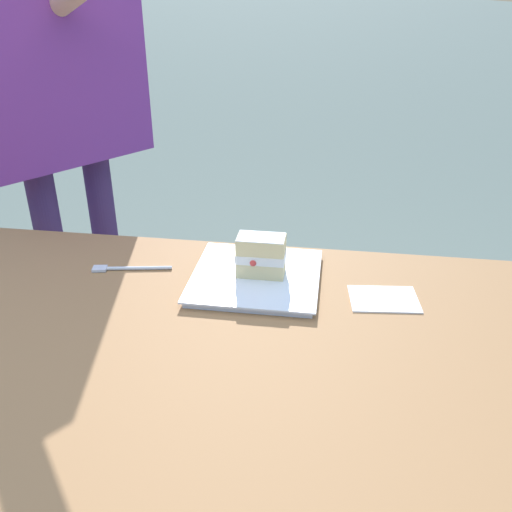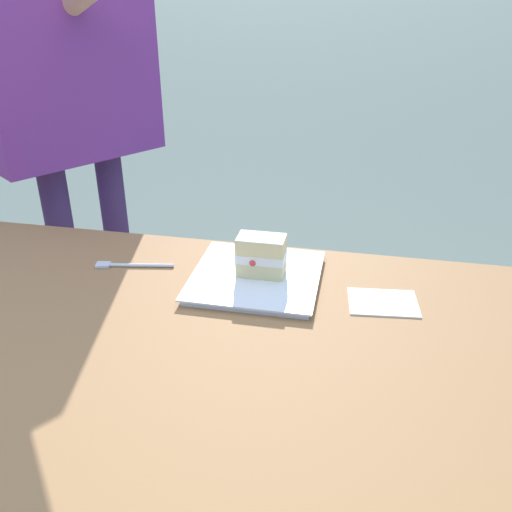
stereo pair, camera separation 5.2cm
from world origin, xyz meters
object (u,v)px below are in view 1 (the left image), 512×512
Objects in this scene: dessert_plate at (256,277)px; paper_napkin at (384,299)px; dessert_fork at (127,268)px; cake_slice at (261,255)px; patio_table at (108,385)px; diner_person at (50,55)px.

paper_napkin is (-0.26, 0.04, -0.01)m from dessert_plate.
dessert_fork is 0.54m from paper_napkin.
dessert_plate is at bearing 22.83° from cake_slice.
dessert_fork is (0.05, -0.26, 0.10)m from patio_table.
dessert_plate is 0.05m from cake_slice.
paper_napkin is at bearing -156.43° from patio_table.
diner_person is (0.86, -0.45, 0.38)m from paper_napkin.
patio_table is 0.36m from dessert_plate.
diner_person is at bearing -52.74° from dessert_fork.
cake_slice is 0.58× the size of dessert_fork.
dessert_fork is 1.20× the size of paper_napkin.
cake_slice reaches higher than dessert_fork.
cake_slice is (-0.24, -0.26, 0.15)m from patio_table.
diner_person reaches higher than dessert_plate.
cake_slice is at bearing -9.23° from paper_napkin.
paper_napkin is 0.08× the size of diner_person.
dessert_plate is 0.26m from paper_napkin.
dessert_plate is 1.53× the size of dessert_fork.
diner_person is (0.60, -0.42, 0.37)m from dessert_plate.
dessert_plate is 1.84× the size of paper_napkin.
paper_napkin is at bearing 175.51° from dessert_fork.
cake_slice is at bearing 145.65° from diner_person.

